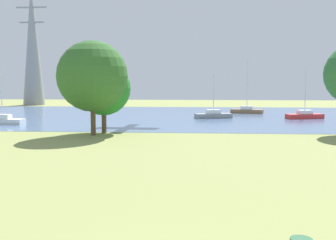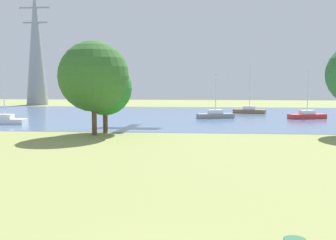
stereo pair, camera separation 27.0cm
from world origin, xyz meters
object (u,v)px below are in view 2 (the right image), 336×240
object	(u,v)px
sailboat_gray	(215,115)
sailboat_brown	(249,110)
sailboat_white	(5,120)
tree_east_near	(105,88)
electricity_pylon	(36,44)
tree_mid_shore	(94,76)
sailboat_red	(307,115)

from	to	relation	value
sailboat_gray	sailboat_brown	bearing A→B (deg)	58.90
sailboat_gray	sailboat_white	size ratio (longest dim) A/B	1.02
tree_east_near	electricity_pylon	size ratio (longest dim) A/B	0.27
sailboat_white	tree_mid_shore	distance (m)	15.94
sailboat_red	electricity_pylon	bearing A→B (deg)	148.67
tree_east_near	sailboat_gray	bearing A→B (deg)	57.07
sailboat_white	tree_mid_shore	size ratio (longest dim) A/B	0.69
sailboat_white	electricity_pylon	bearing A→B (deg)	107.58
sailboat_brown	tree_mid_shore	xyz separation A→B (m)	(-16.58, -27.14, 4.73)
electricity_pylon	sailboat_white	bearing A→B (deg)	-72.42
sailboat_gray	sailboat_red	bearing A→B (deg)	0.74
electricity_pylon	sailboat_red	bearing A→B (deg)	-31.33
sailboat_red	electricity_pylon	world-z (taller)	electricity_pylon
tree_mid_shore	tree_east_near	xyz separation A→B (m)	(0.56, 1.78, -1.07)
sailboat_red	electricity_pylon	distance (m)	57.35
sailboat_white	electricity_pylon	distance (m)	42.66
sailboat_red	tree_mid_shore	world-z (taller)	tree_mid_shore
sailboat_gray	tree_east_near	distance (m)	19.97
sailboat_red	sailboat_white	world-z (taller)	sailboat_red
sailboat_red	sailboat_gray	size ratio (longest dim) A/B	1.07
sailboat_red	tree_east_near	distance (m)	28.14
sailboat_gray	tree_mid_shore	xyz separation A→B (m)	(-11.23, -18.26, 4.76)
sailboat_gray	electricity_pylon	world-z (taller)	electricity_pylon
tree_mid_shore	tree_east_near	size ratio (longest dim) A/B	1.25
sailboat_red	sailboat_white	size ratio (longest dim) A/B	1.09
sailboat_gray	sailboat_white	world-z (taller)	sailboat_gray
sailboat_red	sailboat_gray	xyz separation A→B (m)	(-11.73, -0.15, -0.00)
sailboat_gray	electricity_pylon	size ratio (longest dim) A/B	0.24
tree_east_near	sailboat_red	bearing A→B (deg)	36.58
sailboat_brown	sailboat_gray	bearing A→B (deg)	-121.10
sailboat_red	tree_east_near	size ratio (longest dim) A/B	0.94
tree_east_near	electricity_pylon	distance (m)	53.06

